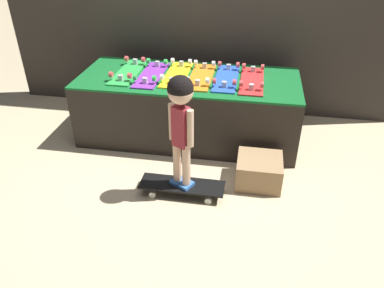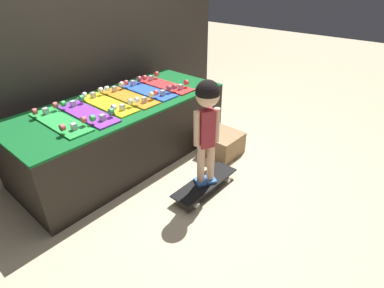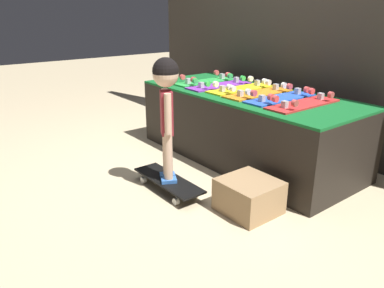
% 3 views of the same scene
% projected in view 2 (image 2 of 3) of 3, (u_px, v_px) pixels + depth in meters
% --- Properties ---
extents(ground_plane, '(16.00, 16.00, 0.00)m').
position_uv_depth(ground_plane, '(165.00, 179.00, 2.80)').
color(ground_plane, beige).
extents(back_wall, '(4.28, 0.10, 2.35)m').
position_uv_depth(back_wall, '(69.00, 31.00, 2.91)').
color(back_wall, '#332D28').
rests_on(back_wall, ground_plane).
extents(display_rack, '(2.07, 0.88, 0.62)m').
position_uv_depth(display_rack, '(124.00, 131.00, 2.96)').
color(display_rack, black).
rests_on(display_rack, ground_plane).
extents(skateboard_green_on_rack, '(0.21, 0.67, 0.09)m').
position_uv_depth(skateboard_green_on_rack, '(60.00, 121.00, 2.41)').
color(skateboard_green_on_rack, green).
rests_on(skateboard_green_on_rack, display_rack).
extents(skateboard_purple_on_rack, '(0.21, 0.67, 0.09)m').
position_uv_depth(skateboard_purple_on_rack, '(87.00, 113.00, 2.55)').
color(skateboard_purple_on_rack, purple).
rests_on(skateboard_purple_on_rack, display_rack).
extents(skateboard_yellow_on_rack, '(0.21, 0.67, 0.09)m').
position_uv_depth(skateboard_yellow_on_rack, '(107.00, 103.00, 2.73)').
color(skateboard_yellow_on_rack, yellow).
rests_on(skateboard_yellow_on_rack, display_rack).
extents(skateboard_orange_on_rack, '(0.21, 0.67, 0.09)m').
position_uv_depth(skateboard_orange_on_rack, '(129.00, 96.00, 2.87)').
color(skateboard_orange_on_rack, orange).
rests_on(skateboard_orange_on_rack, display_rack).
extents(skateboard_blue_on_rack, '(0.21, 0.67, 0.09)m').
position_uv_depth(skateboard_blue_on_rack, '(147.00, 90.00, 3.03)').
color(skateboard_blue_on_rack, blue).
rests_on(skateboard_blue_on_rack, display_rack).
extents(skateboard_red_on_rack, '(0.21, 0.67, 0.09)m').
position_uv_depth(skateboard_red_on_rack, '(165.00, 84.00, 3.17)').
color(skateboard_red_on_rack, red).
rests_on(skateboard_red_on_rack, display_rack).
extents(skateboard_on_floor, '(0.68, 0.21, 0.09)m').
position_uv_depth(skateboard_on_floor, '(205.00, 183.00, 2.62)').
color(skateboard_on_floor, black).
rests_on(skateboard_on_floor, ground_plane).
extents(child, '(0.21, 0.19, 0.92)m').
position_uv_depth(child, '(207.00, 115.00, 2.29)').
color(child, '#3870C6').
rests_on(child, skateboard_on_floor).
extents(storage_box, '(0.37, 0.35, 0.23)m').
position_uv_depth(storage_box, '(222.00, 144.00, 3.13)').
color(storage_box, '#A37F56').
rests_on(storage_box, ground_plane).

